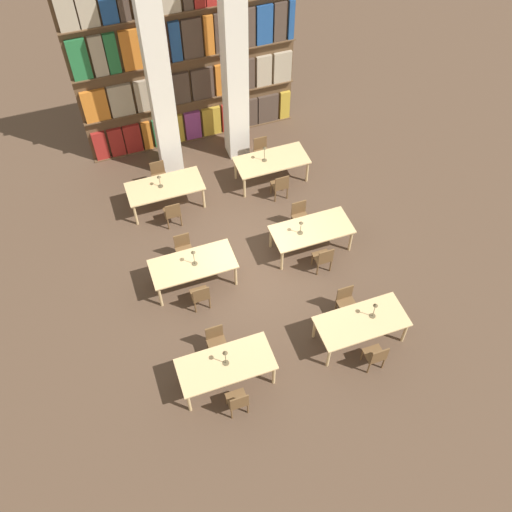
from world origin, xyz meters
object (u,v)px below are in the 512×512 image
object	(u,v)px
desk_lamp_4	(159,179)
chair_4	(201,295)
chair_0	(238,401)
reading_table_5	(272,162)
chair_1	(216,341)
desk_lamp_1	(375,308)
chair_5	(184,249)
chair_11	(262,151)
reading_table_2	(193,265)
pillar_center	(234,64)
desk_lamp_5	(265,151)
chair_2	(376,356)
reading_table_1	(361,323)
reading_table_4	(165,188)
chair_9	(159,175)
chair_3	(346,301)
desk_lamp_3	(301,225)
chair_8	(173,213)
desk_lamp_0	(225,355)
chair_7	(300,216)
chair_6	(323,258)
chair_10	(280,185)
desk_lamp_2	(194,255)
reading_table_0	(226,365)
reading_table_3	(312,231)
pillar_left	(159,80)

from	to	relation	value
desk_lamp_4	chair_4	bearing A→B (deg)	-89.11
chair_0	reading_table_5	world-z (taller)	chair_0
chair_1	desk_lamp_1	bearing A→B (deg)	168.01
chair_5	chair_11	size ratio (longest dim) A/B	1.00
reading_table_2	desk_lamp_4	bearing A→B (deg)	92.06
chair_1	pillar_center	bearing A→B (deg)	-112.25
chair_1	desk_lamp_5	xyz separation A→B (m)	(2.96, 4.95, 0.63)
chair_2	chair_5	distance (m)	5.40
reading_table_1	reading_table_5	bearing A→B (deg)	90.25
chair_2	reading_table_4	distance (m)	7.16
chair_5	chair_9	bearing A→B (deg)	-90.89
chair_1	reading_table_2	size ratio (longest dim) A/B	0.43
chair_3	desk_lamp_3	distance (m)	2.21
chair_0	reading_table_2	size ratio (longest dim) A/B	0.43
chair_3	reading_table_1	bearing A→B (deg)	89.54
chair_8	desk_lamp_3	bearing A→B (deg)	-35.77
desk_lamp_0	chair_7	world-z (taller)	desk_lamp_0
chair_0	chair_6	xyz separation A→B (m)	(3.22, 2.89, 0.00)
reading_table_1	desk_lamp_4	size ratio (longest dim) A/B	5.07
chair_9	pillar_center	bearing A→B (deg)	-163.49
chair_0	chair_4	size ratio (longest dim) A/B	1.00
chair_1	chair_6	distance (m)	3.50
chair_10	reading_table_4	bearing A→B (deg)	166.15
chair_5	chair_8	distance (m)	1.30
chair_0	desk_lamp_2	bearing A→B (deg)	88.31
reading_table_1	chair_7	bearing A→B (deg)	89.50
reading_table_2	desk_lamp_5	xyz separation A→B (m)	(2.90, 2.87, 0.42)
chair_0	desk_lamp_0	size ratio (longest dim) A/B	1.77
chair_0	desk_lamp_2	size ratio (longest dim) A/B	1.76
reading_table_4	reading_table_0	bearing A→B (deg)	-90.76
reading_table_3	desk_lamp_4	size ratio (longest dim) A/B	5.07
chair_8	reading_table_5	xyz separation A→B (m)	(3.11, 0.77, 0.21)
chair_10	desk_lamp_4	bearing A→B (deg)	166.36
reading_table_0	chair_6	world-z (taller)	chair_6
chair_0	chair_6	world-z (taller)	same
reading_table_2	chair_5	distance (m)	0.79
chair_0	reading_table_1	size ratio (longest dim) A/B	0.43
chair_2	reading_table_5	world-z (taller)	chair_2
chair_10	chair_11	xyz separation A→B (m)	(0.00, 1.52, 0.00)
reading_table_3	desk_lamp_3	distance (m)	0.50
pillar_left	reading_table_3	world-z (taller)	pillar_left
reading_table_4	chair_4	bearing A→B (deg)	-90.83
reading_table_0	chair_3	size ratio (longest dim) A/B	2.33
chair_4	chair_11	bearing A→B (deg)	54.32
chair_0	chair_5	size ratio (longest dim) A/B	1.00
pillar_center	desk_lamp_3	xyz separation A→B (m)	(0.25, -4.32, -1.94)
chair_11	chair_4	bearing A→B (deg)	54.32
reading_table_2	desk_lamp_0	bearing A→B (deg)	-91.19
pillar_left	reading_table_0	world-z (taller)	pillar_left
reading_table_1	chair_5	size ratio (longest dim) A/B	2.33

